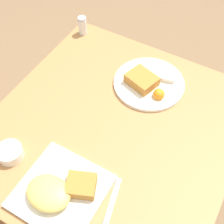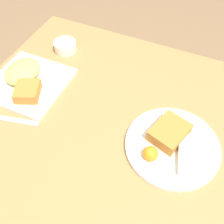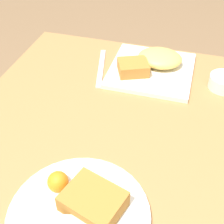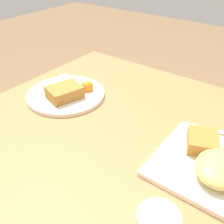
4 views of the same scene
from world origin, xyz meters
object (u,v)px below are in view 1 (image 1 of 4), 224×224
(butter_knife, at_px, (110,211))
(plate_square_near, at_px, (59,191))
(plate_oval_far, at_px, (148,82))
(salt_shaker, at_px, (83,26))
(sauce_ramekin, at_px, (10,153))

(butter_knife, bearing_deg, plate_square_near, 87.33)
(plate_oval_far, height_order, salt_shaker, salt_shaker)
(plate_square_near, relative_size, sauce_ramekin, 2.94)
(plate_oval_far, bearing_deg, sauce_ramekin, -116.84)
(plate_square_near, bearing_deg, butter_knife, 10.63)
(butter_knife, bearing_deg, salt_shaker, 25.07)
(plate_square_near, distance_m, salt_shaker, 0.76)
(sauce_ramekin, xyz_separation_m, salt_shaker, (-0.14, 0.65, 0.02))
(plate_square_near, xyz_separation_m, plate_oval_far, (0.04, 0.54, -0.01))
(plate_oval_far, distance_m, sauce_ramekin, 0.57)
(plate_oval_far, relative_size, butter_knife, 1.30)
(salt_shaker, bearing_deg, butter_knife, -51.64)
(plate_square_near, height_order, salt_shaker, salt_shaker)
(salt_shaker, bearing_deg, plate_oval_far, -19.53)
(plate_square_near, height_order, butter_knife, plate_square_near)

